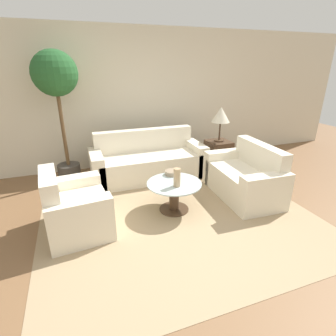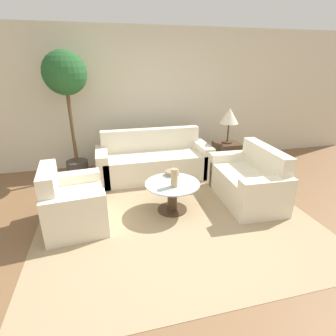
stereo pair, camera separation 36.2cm
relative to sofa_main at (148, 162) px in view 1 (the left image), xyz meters
name	(u,v)px [view 1 (the left image)]	position (x,y,z in m)	size (l,w,h in m)	color
ground_plane	(191,240)	(-0.05, -2.01, -0.28)	(14.00, 14.00, 0.00)	brown
wall_back	(132,99)	(-0.05, 0.81, 1.02)	(10.00, 0.06, 2.60)	beige
rug	(174,209)	(0.01, -1.29, -0.28)	(3.57, 3.43, 0.01)	tan
sofa_main	(148,162)	(0.00, 0.00, 0.00)	(2.02, 0.78, 0.84)	beige
armchair	(73,210)	(-1.33, -1.32, 0.00)	(0.79, 0.96, 0.80)	beige
loveseat	(246,178)	(1.24, -1.24, 0.00)	(0.79, 1.33, 0.82)	beige
coffee_table	(174,193)	(0.01, -1.29, -0.01)	(0.76, 0.76, 0.42)	#422D1E
side_table	(218,155)	(1.39, -0.10, 0.00)	(0.43, 0.43, 0.56)	#422D1E
table_lamp	(221,115)	(1.39, -0.10, 0.77)	(0.34, 0.34, 0.65)	#422D1E
potted_plant	(57,86)	(-1.36, 0.29, 1.33)	(0.70, 0.70, 2.16)	#3D3833
vase	(177,177)	(0.01, -1.40, 0.27)	(0.09, 0.09, 0.25)	tan
bowl	(172,173)	(0.08, -1.02, 0.17)	(0.20, 0.20, 0.06)	gray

